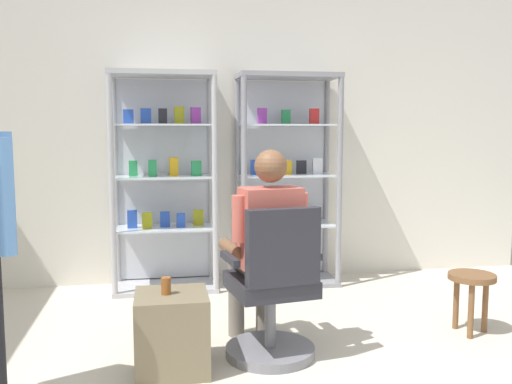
{
  "coord_description": "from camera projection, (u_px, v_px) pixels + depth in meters",
  "views": [
    {
      "loc": [
        -0.59,
        -2.15,
        1.41
      ],
      "look_at": [
        0.04,
        1.41,
        1.0
      ],
      "focal_mm": 38.84,
      "sensor_mm": 36.0,
      "label": 1
    }
  ],
  "objects": [
    {
      "name": "storage_crate",
      "position": [
        172.0,
        332.0,
        3.23
      ],
      "size": [
        0.42,
        0.4,
        0.46
      ],
      "primitive_type": "cube",
      "color": "#72664C",
      "rests_on": "ground"
    },
    {
      "name": "display_cabinet_left",
      "position": [
        164.0,
        180.0,
        4.87
      ],
      "size": [
        0.9,
        0.45,
        1.9
      ],
      "color": "#B7B7BC",
      "rests_on": "ground"
    },
    {
      "name": "back_wall",
      "position": [
        223.0,
        136.0,
        5.15
      ],
      "size": [
        6.0,
        0.1,
        2.7
      ],
      "primitive_type": "cube",
      "color": "silver",
      "rests_on": "ground"
    },
    {
      "name": "wooden_stool",
      "position": [
        472.0,
        286.0,
        3.82
      ],
      "size": [
        0.32,
        0.32,
        0.42
      ],
      "color": "brown",
      "rests_on": "ground"
    },
    {
      "name": "office_chair",
      "position": [
        273.0,
        297.0,
        3.37
      ],
      "size": [
        0.6,
        0.56,
        0.96
      ],
      "color": "slate",
      "rests_on": "ground"
    },
    {
      "name": "seated_shopkeeper",
      "position": [
        264.0,
        241.0,
        3.49
      ],
      "size": [
        0.53,
        0.6,
        1.29
      ],
      "color": "slate",
      "rests_on": "ground"
    },
    {
      "name": "tea_glass",
      "position": [
        166.0,
        286.0,
        3.19
      ],
      "size": [
        0.06,
        0.06,
        0.1
      ],
      "primitive_type": "cylinder",
      "color": "brown",
      "rests_on": "storage_crate"
    },
    {
      "name": "display_cabinet_right",
      "position": [
        286.0,
        179.0,
        5.06
      ],
      "size": [
        0.9,
        0.45,
        1.9
      ],
      "color": "gray",
      "rests_on": "ground"
    }
  ]
}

